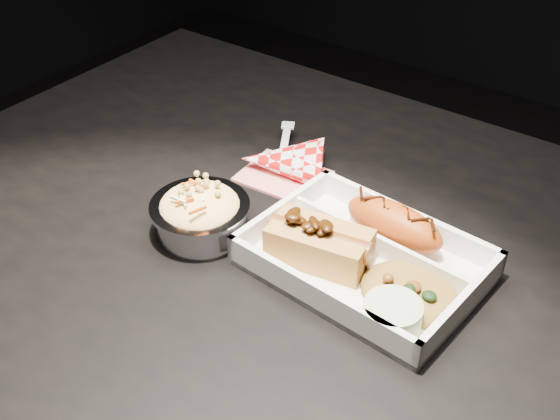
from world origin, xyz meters
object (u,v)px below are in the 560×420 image
object	(u,v)px
food_tray	(365,262)
napkin_fork	(282,161)
dining_table	(326,310)
hotdog	(319,241)
fried_pastry	(394,224)
foil_coleslaw_cup	(200,212)

from	to	relation	value
food_tray	napkin_fork	xyz separation A→B (m)	(-0.19, 0.11, 0.01)
dining_table	hotdog	bearing A→B (deg)	-91.54
dining_table	food_tray	xyz separation A→B (m)	(0.05, 0.00, 0.10)
fried_pastry	napkin_fork	distance (m)	0.20
dining_table	napkin_fork	size ratio (longest dim) A/B	7.46
food_tray	napkin_fork	bearing A→B (deg)	155.48
food_tray	hotdog	world-z (taller)	hotdog
foil_coleslaw_cup	napkin_fork	distance (m)	0.17
food_tray	fried_pastry	distance (m)	0.06
fried_pastry	foil_coleslaw_cup	distance (m)	0.23
hotdog	dining_table	bearing A→B (deg)	78.83
hotdog	napkin_fork	bearing A→B (deg)	128.73
fried_pastry	hotdog	bearing A→B (deg)	-123.14
hotdog	foil_coleslaw_cup	xyz separation A→B (m)	(-0.15, -0.04, -0.00)
dining_table	hotdog	size ratio (longest dim) A/B	9.78
hotdog	napkin_fork	size ratio (longest dim) A/B	0.76
napkin_fork	food_tray	bearing A→B (deg)	30.87
hotdog	foil_coleslaw_cup	distance (m)	0.15
dining_table	food_tray	size ratio (longest dim) A/B	4.56
food_tray	foil_coleslaw_cup	size ratio (longest dim) A/B	2.22
fried_pastry	hotdog	size ratio (longest dim) A/B	1.03
food_tray	fried_pastry	bearing A→B (deg)	90.00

